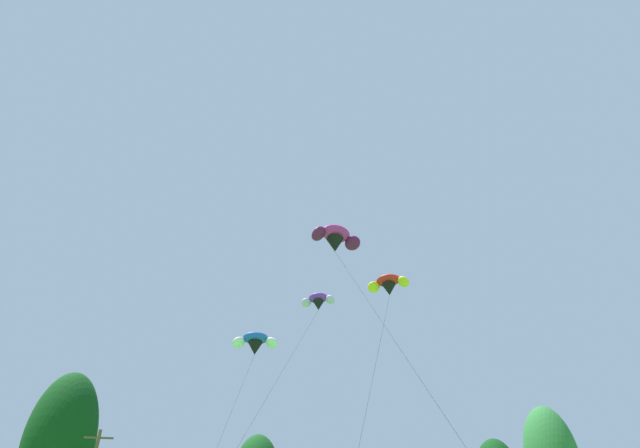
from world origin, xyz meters
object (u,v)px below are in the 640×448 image
(parafoil_kite_mid_red_yellow, at_px, (389,285))
(parafoil_kite_far_magenta, at_px, (336,239))
(parafoil_kite_low_blue_white, at_px, (255,343))
(parafoil_kite_high_purple, at_px, (318,302))

(parafoil_kite_mid_red_yellow, relative_size, parafoil_kite_far_magenta, 0.91)
(parafoil_kite_far_magenta, xyz_separation_m, parafoil_kite_low_blue_white, (-3.72, 11.79, -3.59))
(parafoil_kite_far_magenta, bearing_deg, parafoil_kite_low_blue_white, 107.49)
(parafoil_kite_far_magenta, relative_size, parafoil_kite_low_blue_white, 1.24)
(parafoil_kite_high_purple, distance_m, parafoil_kite_mid_red_yellow, 7.59)
(parafoil_kite_high_purple, xyz_separation_m, parafoil_kite_far_magenta, (-1.02, -9.54, 0.45))
(parafoil_kite_high_purple, bearing_deg, parafoil_kite_far_magenta, -96.12)
(parafoil_kite_high_purple, distance_m, parafoil_kite_far_magenta, 9.61)
(parafoil_kite_low_blue_white, bearing_deg, parafoil_kite_high_purple, -25.41)
(parafoil_kite_high_purple, bearing_deg, parafoil_kite_low_blue_white, 154.59)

